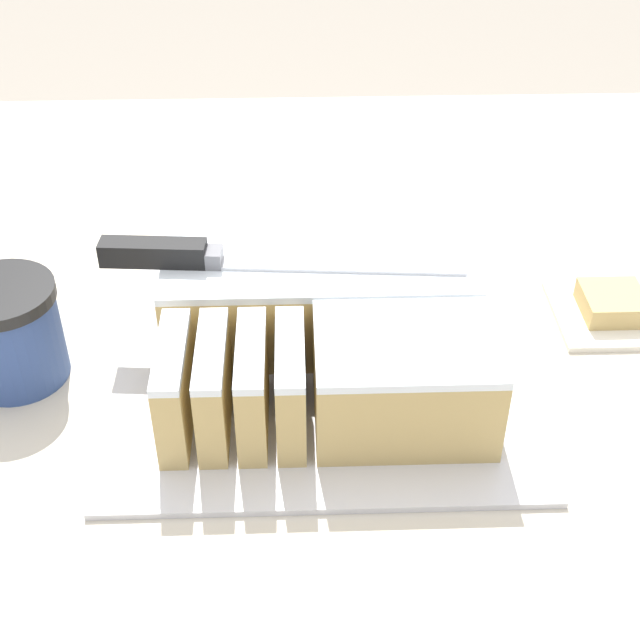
# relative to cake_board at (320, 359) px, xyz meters

# --- Properties ---
(countertop) EXTENTS (1.40, 1.10, 0.92)m
(countertop) POSITION_rel_cake_board_xyz_m (-0.06, 0.06, -0.46)
(countertop) COLOR beige
(countertop) RESTS_ON ground_plane
(cake_board) EXTENTS (0.37, 0.37, 0.01)m
(cake_board) POSITION_rel_cake_board_xyz_m (0.00, 0.00, 0.00)
(cake_board) COLOR silver
(cake_board) RESTS_ON countertop
(cake) EXTENTS (0.28, 0.28, 0.09)m
(cake) POSITION_rel_cake_board_xyz_m (0.01, 0.01, 0.05)
(cake) COLOR tan
(cake) RESTS_ON cake_board
(knife) EXTENTS (0.33, 0.05, 0.02)m
(knife) POSITION_rel_cake_board_xyz_m (-0.11, 0.03, 0.10)
(knife) COLOR silver
(knife) RESTS_ON cake
(coffee_cup) EXTENTS (0.10, 0.10, 0.10)m
(coffee_cup) POSITION_rel_cake_board_xyz_m (-0.28, -0.01, 0.05)
(coffee_cup) COLOR #334C8C
(coffee_cup) RESTS_ON countertop
(paper_napkin) EXTENTS (0.11, 0.11, 0.01)m
(paper_napkin) POSITION_rel_cake_board_xyz_m (0.29, 0.06, 0.00)
(paper_napkin) COLOR white
(paper_napkin) RESTS_ON countertop
(brownie) EXTENTS (0.06, 0.06, 0.02)m
(brownie) POSITION_rel_cake_board_xyz_m (0.29, 0.06, 0.01)
(brownie) COLOR tan
(brownie) RESTS_ON paper_napkin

